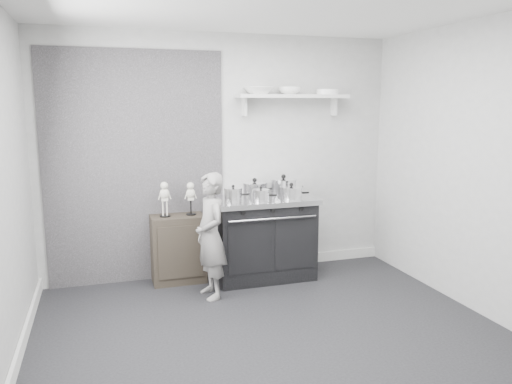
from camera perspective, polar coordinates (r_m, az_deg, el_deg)
ground at (r=4.35m, az=2.14°, el=-16.39°), size 4.00×4.00×0.00m
room_shell at (r=4.02m, az=0.38°, el=5.81°), size 4.02×3.62×2.71m
wall_shelf at (r=5.75m, az=4.20°, el=10.75°), size 1.30×0.26×0.24m
stove at (r=5.61m, az=0.77°, el=-5.20°), size 1.14×0.71×0.91m
side_cabinet at (r=5.55m, az=-8.88°, el=-6.43°), size 0.57×0.33×0.74m
child at (r=5.01m, az=-5.20°, el=-5.02°), size 0.37×0.50×1.27m
pot_front_left at (r=5.32m, az=-2.61°, el=-0.27°), size 0.28×0.19×0.17m
pot_back_left at (r=5.62m, az=-0.16°, el=0.36°), size 0.38×0.29×0.20m
pot_back_right at (r=5.66m, az=3.15°, el=0.59°), size 0.39×0.30×0.24m
pot_front_right at (r=5.43m, az=4.05°, el=-0.09°), size 0.33×0.25×0.18m
pot_front_center at (r=5.31m, az=0.57°, el=-0.36°), size 0.27×0.18×0.16m
skeleton_full at (r=5.40m, az=-10.41°, el=-0.53°), size 0.12×0.08×0.43m
skeleton_torso at (r=5.44m, az=-7.48°, el=-0.48°), size 0.12×0.07×0.41m
bowl_large at (r=5.60m, az=0.31°, el=11.52°), size 0.32×0.32×0.08m
bowl_small at (r=5.73m, az=3.89°, el=11.48°), size 0.26×0.26×0.08m
plate_stack at (r=5.91m, az=8.17°, el=11.26°), size 0.26×0.26×0.06m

